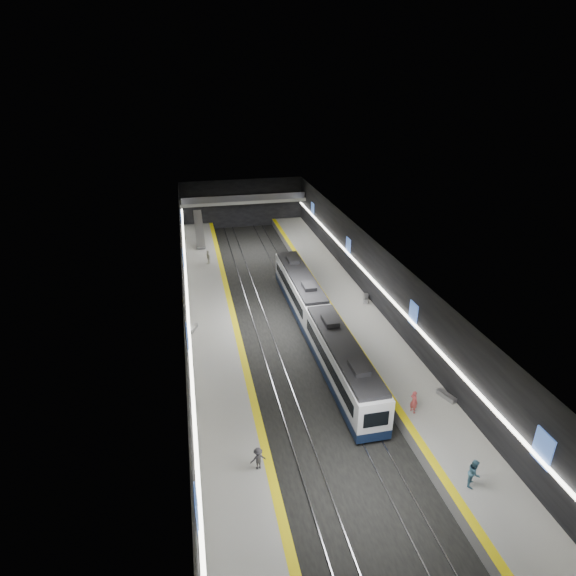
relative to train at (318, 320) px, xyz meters
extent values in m
plane|color=black|center=(-2.50, 3.22, -2.20)|extent=(70.00, 70.00, 0.00)
cube|color=beige|center=(-2.50, 3.22, 5.80)|extent=(20.00, 70.00, 0.04)
cube|color=black|center=(-12.50, 3.22, 1.80)|extent=(0.04, 70.00, 8.00)
cube|color=black|center=(7.50, 3.22, 1.80)|extent=(0.04, 70.00, 8.00)
cube|color=black|center=(-2.50, 38.22, 1.80)|extent=(20.00, 0.04, 8.00)
cube|color=slate|center=(-10.00, 3.22, -1.70)|extent=(5.00, 70.00, 1.00)
cube|color=#A3A39E|center=(-10.00, 3.22, -1.19)|extent=(5.00, 70.00, 0.02)
cube|color=yellow|center=(-7.80, 3.22, -1.18)|extent=(0.60, 70.00, 0.02)
cube|color=slate|center=(5.00, 3.22, -1.70)|extent=(5.00, 70.00, 1.00)
cube|color=#A3A39E|center=(5.00, 3.22, -1.19)|extent=(5.00, 70.00, 0.02)
cube|color=yellow|center=(2.80, 3.22, -1.18)|extent=(0.60, 70.00, 0.02)
cube|color=gray|center=(-5.72, 3.22, -2.14)|extent=(0.08, 70.00, 0.12)
cube|color=gray|center=(-4.28, 3.22, -2.14)|extent=(0.08, 70.00, 0.12)
cube|color=gray|center=(-0.72, 3.22, -2.14)|extent=(0.08, 70.00, 0.12)
cube|color=gray|center=(0.72, 3.22, -2.14)|extent=(0.08, 70.00, 0.12)
cube|color=#0F1D39|center=(0.00, -7.50, -1.45)|extent=(2.65, 15.00, 0.80)
cube|color=white|center=(0.00, -7.50, 0.20)|extent=(2.65, 15.00, 2.50)
cube|color=black|center=(0.00, -7.50, 1.60)|extent=(2.44, 14.25, 0.30)
cube|color=black|center=(0.00, -7.50, 0.25)|extent=(2.69, 13.20, 1.00)
cube|color=black|center=(0.00, -15.02, 0.15)|extent=(1.85, 0.05, 1.20)
cube|color=#0F1D39|center=(0.00, 7.50, -1.45)|extent=(2.65, 15.00, 0.80)
cube|color=white|center=(0.00, 7.50, 0.20)|extent=(2.65, 15.00, 2.50)
cube|color=black|center=(0.00, 7.50, 1.60)|extent=(2.44, 14.25, 0.30)
cube|color=black|center=(0.00, 7.50, 0.25)|extent=(2.69, 13.20, 1.00)
cube|color=black|center=(0.00, -0.02, 0.15)|extent=(1.85, 0.05, 1.20)
cube|color=#426BC8|center=(-12.42, -21.78, 2.30)|extent=(0.10, 1.50, 2.20)
cube|color=#426BC8|center=(-12.42, -4.78, 2.30)|extent=(0.10, 1.50, 2.20)
cube|color=#426BC8|center=(-12.42, 13.22, 2.30)|extent=(0.10, 1.50, 2.20)
cube|color=#426BC8|center=(-12.42, 30.22, 2.30)|extent=(0.10, 1.50, 2.20)
cube|color=#426BC8|center=(7.42, -21.78, 2.30)|extent=(0.10, 1.50, 2.20)
cube|color=#426BC8|center=(7.42, -4.78, 2.30)|extent=(0.10, 1.50, 2.20)
cube|color=#426BC8|center=(7.42, 13.22, 2.30)|extent=(0.10, 1.50, 2.20)
cube|color=#426BC8|center=(7.42, 30.22, 2.30)|extent=(0.10, 1.50, 2.20)
cube|color=white|center=(-12.30, 3.22, 1.60)|extent=(0.25, 68.60, 0.12)
cube|color=white|center=(7.30, 3.22, 1.60)|extent=(0.25, 68.60, 0.12)
cube|color=gray|center=(-2.50, 36.22, 2.80)|extent=(20.00, 3.00, 0.50)
cube|color=#47474C|center=(-2.50, 34.77, 3.55)|extent=(19.60, 0.08, 1.00)
cube|color=#99999E|center=(-10.00, 29.22, 0.70)|extent=(1.20, 7.50, 3.92)
cube|color=#99999E|center=(-12.00, 2.70, -1.00)|extent=(1.03, 1.66, 0.39)
cube|color=#99999E|center=(7.00, -12.33, -0.99)|extent=(0.98, 1.76, 0.41)
cube|color=#99999E|center=(7.00, 5.37, -0.97)|extent=(1.22, 1.91, 0.45)
imported|color=#C64A4C|center=(3.70, -13.29, -0.27)|extent=(0.64, 0.79, 1.86)
imported|color=teal|center=(4.25, -20.48, -0.22)|extent=(1.16, 1.20, 1.94)
imported|color=white|center=(-9.36, 20.20, -0.30)|extent=(0.76, 1.13, 1.79)
imported|color=#3A3940|center=(-8.52, -16.33, -0.40)|extent=(1.11, 0.75, 1.60)
camera|label=1|loc=(-11.60, -39.55, 22.47)|focal=30.00mm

